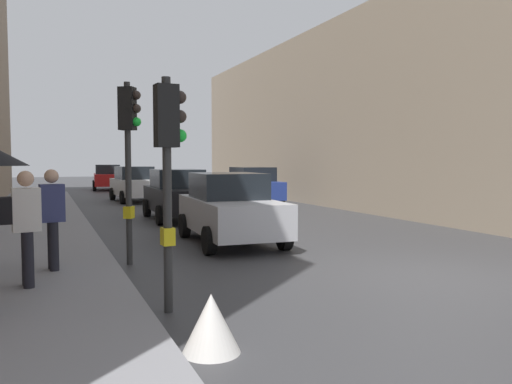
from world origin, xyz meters
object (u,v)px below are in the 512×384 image
at_px(car_white_compact, 135,184).
at_px(pedestrian_with_black_backpack, 23,221).
at_px(car_dark_suv, 178,194).
at_px(pedestrian_with_grey_backpack, 50,213).
at_px(car_blue_van, 251,186).
at_px(car_red_sedan, 108,177).
at_px(traffic_light_far_median, 170,149).
at_px(traffic_light_near_left, 169,151).
at_px(car_silver_hatchback, 230,208).
at_px(traffic_light_near_right, 129,139).
at_px(warning_sign_triangle, 211,323).

distance_m(car_white_compact, pedestrian_with_black_backpack, 18.23).
bearing_deg(car_dark_suv, pedestrian_with_grey_backpack, -118.10).
distance_m(car_blue_van, car_red_sedan, 15.71).
height_order(car_red_sedan, pedestrian_with_black_backpack, pedestrian_with_black_backpack).
distance_m(traffic_light_far_median, pedestrian_with_grey_backpack, 19.90).
bearing_deg(car_red_sedan, traffic_light_near_left, -94.77).
bearing_deg(car_red_sedan, car_dark_suv, -89.23).
height_order(car_red_sedan, car_silver_hatchback, same).
bearing_deg(pedestrian_with_grey_backpack, car_white_compact, 75.90).
height_order(traffic_light_far_median, traffic_light_near_right, traffic_light_far_median).
height_order(traffic_light_far_median, pedestrian_with_grey_backpack, traffic_light_far_median).
relative_size(car_blue_van, car_silver_hatchback, 0.99).
height_order(car_blue_van, car_silver_hatchback, same).
xyz_separation_m(car_blue_van, car_silver_hatchback, (-4.59, -9.93, 0.00)).
bearing_deg(car_dark_suv, traffic_light_far_median, 78.34).
distance_m(car_dark_suv, car_blue_van, 6.33).
bearing_deg(pedestrian_with_grey_backpack, car_blue_van, 54.56).
bearing_deg(car_silver_hatchback, pedestrian_with_grey_backpack, -149.78).
xyz_separation_m(traffic_light_near_left, car_dark_suv, (2.77, 10.72, -1.33)).
xyz_separation_m(car_silver_hatchback, car_white_compact, (-0.07, 14.06, 0.00)).
relative_size(traffic_light_near_left, car_blue_van, 0.76).
bearing_deg(pedestrian_with_grey_backpack, warning_sign_triangle, -70.25).
xyz_separation_m(car_dark_suv, pedestrian_with_grey_backpack, (-4.27, -7.99, 0.29)).
bearing_deg(warning_sign_triangle, car_white_compact, 82.95).
height_order(car_blue_van, warning_sign_triangle, car_blue_van).
bearing_deg(warning_sign_triangle, car_red_sedan, 85.60).
bearing_deg(traffic_light_near_left, car_red_sedan, 85.23).
xyz_separation_m(car_dark_suv, car_white_compact, (-0.12, 8.53, 0.00)).
bearing_deg(car_silver_hatchback, car_blue_van, 65.17).
bearing_deg(car_dark_suv, pedestrian_with_black_backpack, -116.97).
height_order(car_blue_van, car_red_sedan, same).
relative_size(car_silver_hatchback, car_white_compact, 1.00).
xyz_separation_m(traffic_light_near_left, car_white_compact, (2.66, 19.25, -1.33)).
xyz_separation_m(traffic_light_far_median, warning_sign_triangle, (-4.92, -23.12, -2.39)).
bearing_deg(pedestrian_with_black_backpack, traffic_light_near_right, 44.71).
xyz_separation_m(car_dark_suv, pedestrian_with_black_backpack, (-4.64, -9.12, 0.29)).
bearing_deg(car_white_compact, traffic_light_near_right, -99.55).
relative_size(car_red_sedan, car_white_compact, 1.00).
relative_size(traffic_light_near_left, pedestrian_with_black_backpack, 1.81).
bearing_deg(traffic_light_far_median, car_dark_suv, -101.66).
bearing_deg(traffic_light_near_right, pedestrian_with_black_backpack, -135.29).
relative_size(car_silver_hatchback, pedestrian_with_black_backpack, 2.42).
xyz_separation_m(traffic_light_near_right, car_dark_suv, (2.78, 7.27, -1.62)).
bearing_deg(traffic_light_near_left, pedestrian_with_grey_backpack, 118.75).
bearing_deg(car_blue_van, pedestrian_with_grey_backpack, -125.44).
bearing_deg(warning_sign_triangle, car_blue_van, 66.60).
height_order(traffic_light_near_left, car_dark_suv, traffic_light_near_left).
xyz_separation_m(pedestrian_with_grey_backpack, warning_sign_triangle, (1.57, -4.37, -0.84)).
bearing_deg(car_white_compact, pedestrian_with_black_backpack, -104.38).
relative_size(traffic_light_near_left, pedestrian_with_grey_backpack, 1.81).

